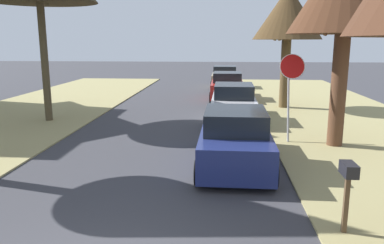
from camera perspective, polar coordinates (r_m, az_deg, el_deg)
The scene contains 7 objects.
stop_sign_far at distance 12.88m, azimuth 14.56°, elevation 6.23°, with size 0.81×0.72×2.91m.
street_tree_right_mid_b at distance 19.83m, azimuth 14.10°, elevation 15.29°, with size 3.38×3.38×5.91m.
parked_sedan_navy at distance 10.52m, azimuth 6.41°, elevation -2.57°, with size 2.00×4.43×1.57m.
parked_sedan_silver at distance 16.56m, azimuth 6.20°, elevation 2.77°, with size 2.00×4.43×1.57m.
parked_sedan_red at distance 22.77m, azimuth 5.26°, elevation 5.30°, with size 2.00×4.43×1.57m.
parked_sedan_tan at distance 28.57m, azimuth 4.89°, elevation 6.65°, with size 2.00×4.43×1.57m.
curbside_mailbox at distance 7.13m, azimuth 22.27°, elevation -7.71°, with size 0.22×0.44×1.27m.
Camera 1 is at (1.86, -3.88, 3.35)m, focal length 35.77 mm.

